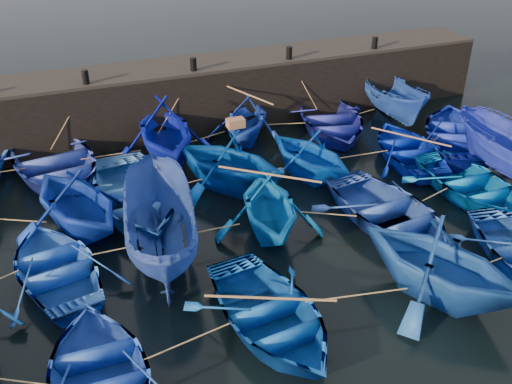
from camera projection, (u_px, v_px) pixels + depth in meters
name	position (u px, v px, depth m)	size (l,w,h in m)	color
ground	(300.00, 270.00, 15.34)	(120.00, 120.00, 0.00)	black
quay_wall	(189.00, 97.00, 23.15)	(26.00, 2.50, 2.50)	black
quay_top	(187.00, 65.00, 22.49)	(26.00, 2.50, 0.12)	black
bollard_1	(85.00, 77.00, 20.32)	(0.24, 0.24, 0.50)	black
bollard_2	(193.00, 64.00, 21.61)	(0.24, 0.24, 0.50)	black
bollard_3	(289.00, 53.00, 22.90)	(0.24, 0.24, 0.50)	black
bollard_4	(375.00, 43.00, 24.18)	(0.24, 0.24, 0.50)	black
boat_1	(53.00, 163.00, 19.50)	(4.09, 5.71, 1.18)	#26399C
boat_2	(164.00, 130.00, 20.40)	(3.93, 4.56, 2.40)	#0613A7
boat_3	(246.00, 118.00, 21.96)	(3.14, 3.64, 1.92)	navy
boat_4	(330.00, 120.00, 22.91)	(3.70, 5.18, 1.07)	navy
boat_5	(393.00, 99.00, 23.97)	(1.72, 4.55, 1.76)	#1A409C
boat_7	(76.00, 200.00, 16.37)	(3.60, 4.17, 2.20)	#0A2A97
boat_8	(134.00, 194.00, 17.71)	(3.85, 5.38, 1.12)	#2A60B5
boat_9	(228.00, 160.00, 18.59)	(3.61, 4.18, 2.20)	#00378C
boat_10	(310.00, 153.00, 19.33)	(3.14, 3.64, 1.92)	#0341BE
boat_11	(408.00, 149.00, 20.77)	(3.12, 4.36, 0.90)	#001894
boat_12	(459.00, 133.00, 21.74)	(3.80, 5.31, 1.10)	#0B1E9B
boat_14	(56.00, 266.00, 14.76)	(3.03, 4.24, 0.88)	blue
boat_15	(159.00, 226.00, 15.35)	(1.95, 5.18, 2.01)	navy
boat_16	(269.00, 205.00, 16.35)	(3.20, 3.71, 1.95)	blue
boat_17	(390.00, 212.00, 16.93)	(3.47, 4.85, 1.01)	#1F419D
boat_18	(471.00, 184.00, 18.45)	(3.25, 4.54, 0.94)	#025AB3
boat_21	(100.00, 376.00, 11.58)	(3.16, 4.42, 0.92)	#1437A2
boat_22	(270.00, 315.00, 13.14)	(3.19, 4.46, 0.93)	#074193
boat_23	(442.00, 261.00, 13.81)	(3.71, 4.30, 2.26)	#134693
wooden_crate	(236.00, 123.00, 18.06)	(0.55, 0.36, 0.28)	#8B5E3D
mooring_ropes	(224.00, 165.00, 18.75)	(17.25, 11.81, 2.10)	tan
loose_oars	(303.00, 162.00, 17.68)	(10.40, 12.07, 1.11)	#99724C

